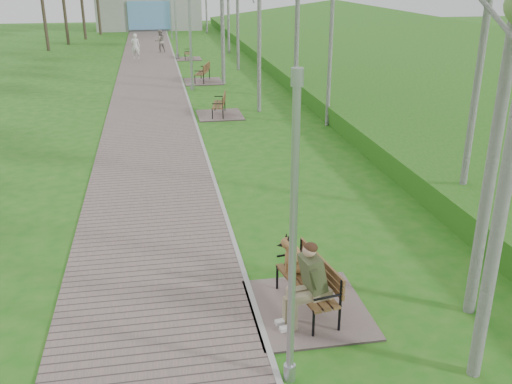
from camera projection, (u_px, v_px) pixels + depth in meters
ground at (251, 295)px, 10.57m from camera, size 120.00×120.00×0.00m
walkway at (149, 83)px, 29.96m from camera, size 3.50×67.00×0.04m
kerb at (183, 82)px, 30.25m from camera, size 0.10×67.00×0.05m
embankment at (407, 80)px, 30.86m from camera, size 14.00×70.00×1.60m
building_north at (149, 8)px, 56.28m from camera, size 10.00×5.20×4.00m
bench_main at (304, 287)px, 9.87m from camera, size 2.03×2.25×1.77m
bench_second at (219, 111)px, 23.41m from camera, size 1.82×2.03×1.12m
bench_third at (202, 78)px, 30.36m from camera, size 1.99×2.21×1.22m
bench_far at (188, 56)px, 38.02m from camera, size 1.64×1.82×1.01m
lamp_post_near at (293, 251)px, 7.62m from camera, size 0.18×0.18×4.56m
lamp_post_second at (190, 36)px, 27.46m from camera, size 0.22×0.22×5.62m
lamp_post_third at (176, 17)px, 37.25m from camera, size 0.22×0.22×5.74m
lamp_post_far at (171, 14)px, 48.07m from camera, size 0.17×0.17×4.41m
pedestrian_near at (135, 46)px, 37.81m from camera, size 0.66×0.49×1.67m
pedestrian_far at (160, 41)px, 40.72m from camera, size 0.92×0.80×1.60m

